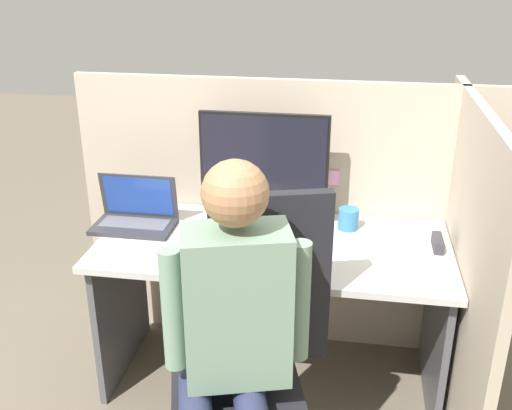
{
  "coord_description": "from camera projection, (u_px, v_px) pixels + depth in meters",
  "views": [
    {
      "loc": [
        0.31,
        -1.97,
        1.91
      ],
      "look_at": [
        -0.05,
        0.18,
        0.99
      ],
      "focal_mm": 42.0,
      "sensor_mm": 36.0,
      "label": 1
    }
  ],
  "objects": [
    {
      "name": "office_chair",
      "position": [
        253.0,
        357.0,
        2.13
      ],
      "size": [
        0.58,
        0.62,
        1.16
      ],
      "color": "black",
      "rests_on": "ground"
    },
    {
      "name": "cubicle_panel_right",
      "position": [
        462.0,
        275.0,
        2.45
      ],
      "size": [
        0.04,
        1.36,
        1.38
      ],
      "color": "tan",
      "rests_on": "ground"
    },
    {
      "name": "carrot_toy",
      "position": [
        244.0,
        255.0,
        2.46
      ],
      "size": [
        0.05,
        0.16,
        0.05
      ],
      "color": "orange",
      "rests_on": "desk"
    },
    {
      "name": "paper_box",
      "position": [
        263.0,
        217.0,
        2.79
      ],
      "size": [
        0.29,
        0.22,
        0.06
      ],
      "color": "red",
      "rests_on": "desk"
    },
    {
      "name": "coffee_mug",
      "position": [
        348.0,
        219.0,
        2.73
      ],
      "size": [
        0.09,
        0.09,
        0.1
      ],
      "color": "teal",
      "rests_on": "desk"
    },
    {
      "name": "stapler",
      "position": [
        438.0,
        243.0,
        2.56
      ],
      "size": [
        0.04,
        0.14,
        0.05
      ],
      "color": "#2D2D33",
      "rests_on": "desk"
    },
    {
      "name": "monitor",
      "position": [
        264.0,
        161.0,
        2.69
      ],
      "size": [
        0.58,
        0.21,
        0.46
      ],
      "color": "black",
      "rests_on": "paper_box"
    },
    {
      "name": "desk",
      "position": [
        273.0,
        278.0,
        2.69
      ],
      "size": [
        1.54,
        0.71,
        0.74
      ],
      "color": "#B7B7B2",
      "rests_on": "ground"
    },
    {
      "name": "cubicle_panel_back",
      "position": [
        283.0,
        217.0,
        2.98
      ],
      "size": [
        2.04,
        0.05,
        1.38
      ],
      "color": "tan",
      "rests_on": "ground"
    },
    {
      "name": "laptop",
      "position": [
        135.0,
        217.0,
        2.76
      ],
      "size": [
        0.37,
        0.22,
        0.23
      ],
      "color": "#2D2D33",
      "rests_on": "desk"
    },
    {
      "name": "mouse",
      "position": [
        194.0,
        243.0,
        2.58
      ],
      "size": [
        0.06,
        0.05,
        0.03
      ],
      "color": "silver",
      "rests_on": "desk"
    },
    {
      "name": "person",
      "position": [
        230.0,
        332.0,
        1.91
      ],
      "size": [
        0.46,
        0.46,
        1.36
      ],
      "color": "#282D4C",
      "rests_on": "ground"
    }
  ]
}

